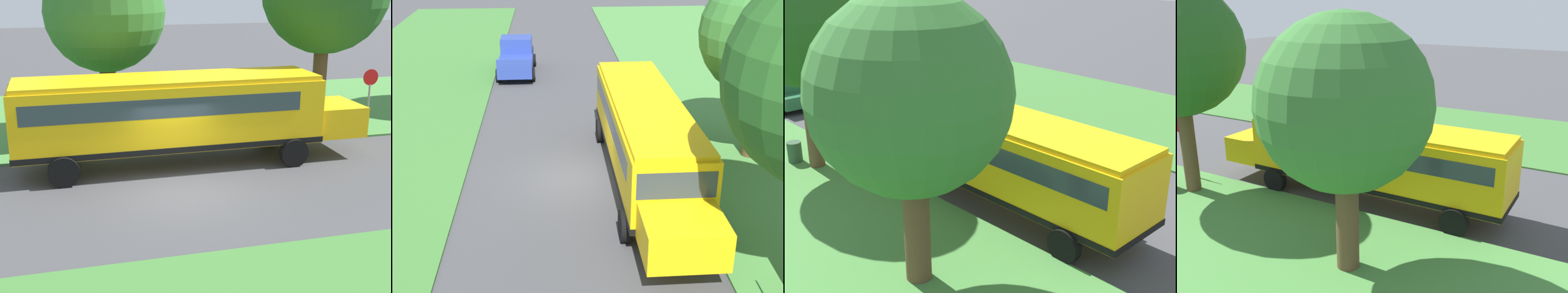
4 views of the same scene
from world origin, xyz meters
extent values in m
plane|color=#424244|center=(0.00, 0.00, 0.00)|extent=(120.00, 120.00, 0.00)
cube|color=#3D7533|center=(9.00, 0.00, 0.04)|extent=(10.00, 80.00, 0.07)
cube|color=yellow|center=(-2.66, 0.12, 1.90)|extent=(2.50, 10.50, 2.20)
cube|color=yellow|center=(-2.66, 6.32, 1.35)|extent=(2.20, 1.90, 1.10)
cube|color=yellow|center=(-2.66, 0.12, 3.08)|extent=(2.35, 10.29, 0.16)
cube|color=black|center=(-2.66, 0.12, 0.92)|extent=(2.54, 10.54, 0.20)
cube|color=#2D3842|center=(-2.66, -0.18, 2.36)|extent=(2.53, 9.24, 0.64)
cube|color=#2D3842|center=(-2.66, 5.32, 2.36)|extent=(2.25, 0.12, 0.80)
cylinder|color=red|center=(-4.09, 3.01, 2.05)|extent=(0.03, 0.44, 0.44)
cylinder|color=black|center=(-3.91, 4.32, 0.50)|extent=(0.30, 1.00, 1.00)
cylinder|color=black|center=(-1.41, 4.32, 0.50)|extent=(0.30, 1.00, 1.00)
cylinder|color=black|center=(-3.91, -3.56, 0.50)|extent=(0.30, 1.00, 1.00)
cylinder|color=black|center=(-1.41, -3.56, 0.50)|extent=(0.30, 1.00, 1.00)
cylinder|color=brown|center=(-7.37, -1.47, 1.62)|extent=(0.67, 0.67, 3.24)
sphere|color=#33702D|center=(-7.37, -1.47, 5.08)|extent=(4.89, 4.89, 4.89)
sphere|color=#33702D|center=(-7.17, -1.61, 5.49)|extent=(2.91, 2.91, 2.91)
cylinder|color=brown|center=(-5.63, 7.30, 1.98)|extent=(0.60, 0.60, 3.96)
sphere|color=#23561E|center=(-5.80, 6.68, 6.28)|extent=(3.18, 3.18, 3.18)
cylinder|color=gray|center=(-4.60, 9.11, 1.05)|extent=(0.08, 0.08, 2.10)
cylinder|color=red|center=(-4.60, 9.11, 2.40)|extent=(0.03, 0.68, 0.68)
camera|label=1|loc=(15.27, -3.59, 6.42)|focal=50.00mm
camera|label=2|loc=(0.75, 18.37, 9.22)|focal=50.00mm
camera|label=3|loc=(-14.61, -11.39, 8.47)|focal=50.00mm
camera|label=4|loc=(-17.49, -7.97, 7.75)|focal=42.00mm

